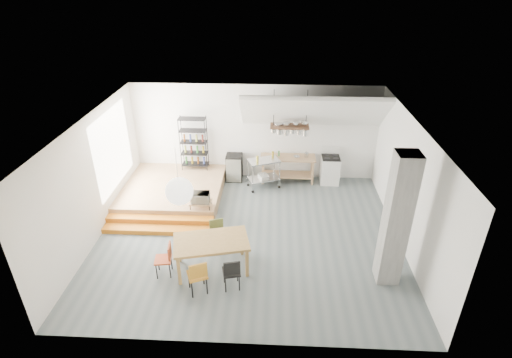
# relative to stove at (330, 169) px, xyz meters

# --- Properties ---
(floor) EXTENTS (8.00, 8.00, 0.00)m
(floor) POSITION_rel_stove_xyz_m (-2.50, -3.16, -0.48)
(floor) COLOR #566264
(floor) RESTS_ON ground
(wall_back) EXTENTS (8.00, 0.04, 3.20)m
(wall_back) POSITION_rel_stove_xyz_m (-2.50, 0.34, 1.12)
(wall_back) COLOR silver
(wall_back) RESTS_ON ground
(wall_left) EXTENTS (0.04, 7.00, 3.20)m
(wall_left) POSITION_rel_stove_xyz_m (-6.50, -3.16, 1.12)
(wall_left) COLOR silver
(wall_left) RESTS_ON ground
(wall_right) EXTENTS (0.04, 7.00, 3.20)m
(wall_right) POSITION_rel_stove_xyz_m (1.50, -3.16, 1.12)
(wall_right) COLOR silver
(wall_right) RESTS_ON ground
(ceiling) EXTENTS (8.00, 7.00, 0.02)m
(ceiling) POSITION_rel_stove_xyz_m (-2.50, -3.16, 2.72)
(ceiling) COLOR white
(ceiling) RESTS_ON wall_back
(slope_ceiling) EXTENTS (4.40, 1.44, 1.32)m
(slope_ceiling) POSITION_rel_stove_xyz_m (-0.70, -0.26, 2.07)
(slope_ceiling) COLOR white
(slope_ceiling) RESTS_ON wall_back
(window_pane) EXTENTS (0.02, 2.50, 2.20)m
(window_pane) POSITION_rel_stove_xyz_m (-6.48, -1.66, 1.32)
(window_pane) COLOR white
(window_pane) RESTS_ON wall_left
(platform) EXTENTS (3.00, 3.00, 0.40)m
(platform) POSITION_rel_stove_xyz_m (-5.00, -1.16, -0.28)
(platform) COLOR #A17A50
(platform) RESTS_ON ground
(step_lower) EXTENTS (3.00, 0.35, 0.13)m
(step_lower) POSITION_rel_stove_xyz_m (-5.00, -3.11, -0.41)
(step_lower) COLOR #C46B17
(step_lower) RESTS_ON ground
(step_upper) EXTENTS (3.00, 0.35, 0.27)m
(step_upper) POSITION_rel_stove_xyz_m (-5.00, -2.76, -0.35)
(step_upper) COLOR #C46B17
(step_upper) RESTS_ON ground
(concrete_column) EXTENTS (0.50, 0.50, 3.20)m
(concrete_column) POSITION_rel_stove_xyz_m (0.80, -4.66, 1.12)
(concrete_column) COLOR slate
(concrete_column) RESTS_ON ground
(kitchen_counter) EXTENTS (1.80, 0.60, 0.91)m
(kitchen_counter) POSITION_rel_stove_xyz_m (-1.40, -0.01, 0.15)
(kitchen_counter) COLOR #A17A50
(kitchen_counter) RESTS_ON ground
(stove) EXTENTS (0.60, 0.60, 1.18)m
(stove) POSITION_rel_stove_xyz_m (0.00, 0.00, 0.00)
(stove) COLOR white
(stove) RESTS_ON ground
(pot_rack) EXTENTS (1.20, 0.50, 1.43)m
(pot_rack) POSITION_rel_stove_xyz_m (-1.37, -0.23, 1.50)
(pot_rack) COLOR #3C2718
(pot_rack) RESTS_ON ceiling
(wire_shelving) EXTENTS (0.88, 0.38, 1.80)m
(wire_shelving) POSITION_rel_stove_xyz_m (-4.50, 0.04, 0.85)
(wire_shelving) COLOR black
(wire_shelving) RESTS_ON platform
(microwave_shelf) EXTENTS (0.60, 0.40, 0.16)m
(microwave_shelf) POSITION_rel_stove_xyz_m (-3.90, -2.41, 0.07)
(microwave_shelf) COLOR #A17A50
(microwave_shelf) RESTS_ON platform
(paper_lantern) EXTENTS (0.60, 0.60, 0.60)m
(paper_lantern) POSITION_rel_stove_xyz_m (-3.86, -4.65, 1.72)
(paper_lantern) COLOR white
(paper_lantern) RESTS_ON ceiling
(dining_table) EXTENTS (1.90, 1.33, 0.82)m
(dining_table) POSITION_rel_stove_xyz_m (-3.28, -4.52, 0.25)
(dining_table) COLOR olive
(dining_table) RESTS_ON ground
(chair_mustard) EXTENTS (0.54, 0.54, 0.90)m
(chair_mustard) POSITION_rel_stove_xyz_m (-3.46, -5.35, 0.06)
(chair_mustard) COLOR #B9791F
(chair_mustard) RESTS_ON ground
(chair_black) EXTENTS (0.46, 0.46, 0.84)m
(chair_black) POSITION_rel_stove_xyz_m (-2.74, -5.18, 0.02)
(chair_black) COLOR black
(chair_black) RESTS_ON ground
(chair_olive) EXTENTS (0.48, 0.48, 0.82)m
(chair_olive) POSITION_rel_stove_xyz_m (-3.25, -3.72, 0.01)
(chair_olive) COLOR #5F6731
(chair_olive) RESTS_ON ground
(chair_red) EXTENTS (0.43, 0.43, 0.84)m
(chair_red) POSITION_rel_stove_xyz_m (-4.31, -4.76, 0.02)
(chair_red) COLOR #BC411A
(chair_red) RESTS_ON ground
(rolling_cart) EXTENTS (1.12, 0.88, 0.98)m
(rolling_cart) POSITION_rel_stove_xyz_m (-2.18, -0.46, 0.16)
(rolling_cart) COLOR silver
(rolling_cart) RESTS_ON ground
(mini_fridge) EXTENTS (0.53, 0.53, 0.90)m
(mini_fridge) POSITION_rel_stove_xyz_m (-3.19, 0.04, -0.03)
(mini_fridge) COLOR black
(mini_fridge) RESTS_ON ground
(microwave) EXTENTS (0.53, 0.37, 0.28)m
(microwave) POSITION_rel_stove_xyz_m (-3.90, -2.41, 0.23)
(microwave) COLOR beige
(microwave) RESTS_ON microwave_shelf
(bowl) EXTENTS (0.25, 0.25, 0.05)m
(bowl) POSITION_rel_stove_xyz_m (-1.12, -0.06, 0.45)
(bowl) COLOR silver
(bowl) RESTS_ON kitchen_counter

